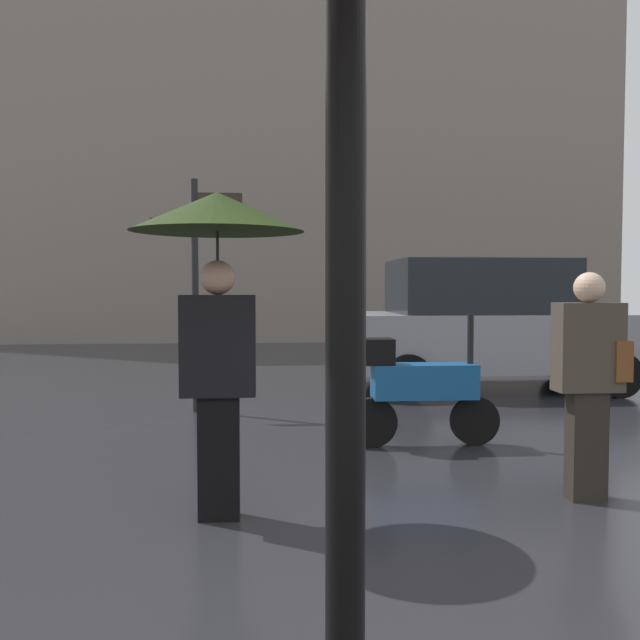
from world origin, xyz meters
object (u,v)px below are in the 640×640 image
at_px(pedestrian_with_bag, 590,371).
at_px(parked_car_left, 488,324).
at_px(pedestrian_with_umbrella, 218,256).
at_px(street_signpost, 196,271).
at_px(parked_scooter, 419,387).

bearing_deg(pedestrian_with_bag, parked_car_left, 28.44).
xyz_separation_m(pedestrian_with_umbrella, pedestrian_with_bag, (2.54, 0.19, -0.78)).
bearing_deg(street_signpost, parked_scooter, -40.67).
relative_size(pedestrian_with_umbrella, street_signpost, 0.75).
height_order(pedestrian_with_bag, parked_scooter, pedestrian_with_bag).
height_order(pedestrian_with_bag, street_signpost, street_signpost).
xyz_separation_m(parked_scooter, parked_car_left, (1.81, 3.47, 0.39)).
bearing_deg(parked_scooter, pedestrian_with_bag, -49.03).
bearing_deg(pedestrian_with_umbrella, parked_car_left, -22.23).
bearing_deg(street_signpost, pedestrian_with_bag, -49.55).
xyz_separation_m(parked_car_left, street_signpost, (-4.06, -1.54, 0.73)).
xyz_separation_m(pedestrian_with_umbrella, parked_scooter, (1.73, 1.85, -1.13)).
relative_size(pedestrian_with_umbrella, pedestrian_with_bag, 1.31).
height_order(parked_car_left, street_signpost, street_signpost).
bearing_deg(pedestrian_with_bag, street_signpost, 79.83).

